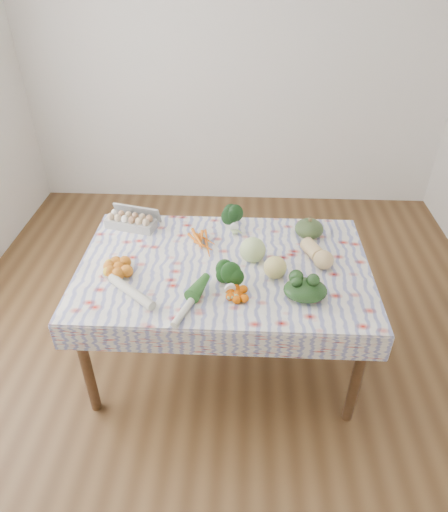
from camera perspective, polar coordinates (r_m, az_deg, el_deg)
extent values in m
plane|color=#54381D|center=(3.13, 0.00, -12.33)|extent=(4.50, 4.50, 0.00)
cube|color=white|center=(4.44, 1.50, 23.57)|extent=(4.00, 0.04, 2.80)
cube|color=brown|center=(2.63, 0.00, -1.60)|extent=(1.60, 1.00, 0.04)
cylinder|color=brown|center=(2.70, -16.80, -13.13)|extent=(0.06, 0.06, 0.71)
cylinder|color=brown|center=(2.65, 16.27, -14.32)|extent=(0.06, 0.06, 0.71)
cylinder|color=brown|center=(3.31, -12.52, -1.78)|extent=(0.06, 0.06, 0.71)
cylinder|color=brown|center=(3.27, 13.46, -2.52)|extent=(0.06, 0.06, 0.71)
cube|color=white|center=(2.62, 0.00, -1.14)|extent=(1.66, 1.06, 0.01)
cube|color=#A1A19C|center=(2.98, -11.59, 4.19)|extent=(0.34, 0.20, 0.08)
cube|color=orange|center=(2.76, -2.82, 1.62)|extent=(0.23, 0.22, 0.03)
ellipsoid|color=#133413|center=(2.90, 1.04, 4.58)|extent=(0.18, 0.17, 0.13)
ellipsoid|color=#3B5129|center=(2.87, 10.59, 3.39)|extent=(0.20, 0.20, 0.12)
sphere|color=#B5D082|center=(2.60, 3.62, 0.76)|extent=(0.18, 0.18, 0.15)
ellipsoid|color=#DDB977|center=(2.66, 11.61, 0.42)|extent=(0.20, 0.27, 0.11)
cube|color=orange|center=(2.59, -12.95, -1.40)|extent=(0.29, 0.29, 0.07)
ellipsoid|color=#1A4A18|center=(2.41, 0.44, -3.07)|extent=(0.19, 0.19, 0.11)
cube|color=#E15B02|center=(2.37, 1.79, -4.68)|extent=(0.17, 0.17, 0.05)
sphere|color=#D9CB6F|center=(2.50, 6.40, -1.42)|extent=(0.15, 0.15, 0.13)
ellipsoid|color=black|center=(2.39, 10.13, -4.23)|extent=(0.25, 0.21, 0.10)
cylinder|color=beige|center=(2.43, -11.53, -4.36)|extent=(0.31, 0.27, 0.05)
cylinder|color=silver|center=(2.34, -4.18, -5.67)|extent=(0.17, 0.37, 0.04)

